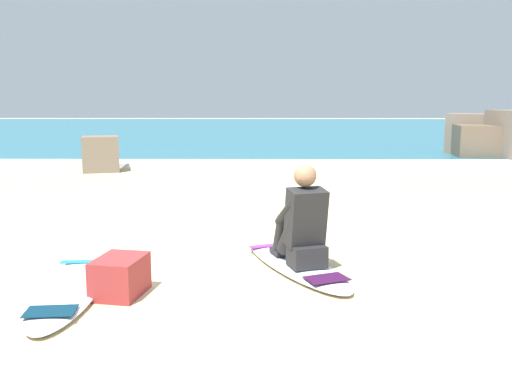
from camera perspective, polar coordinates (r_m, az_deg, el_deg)
The scene contains 9 objects.
ground_plane at distance 5.63m, azimuth -4.07°, elevation -7.44°, with size 80.00×80.00×0.00m, color #CCB584.
sea at distance 27.29m, azimuth -0.37°, elevation 6.03°, with size 80.00×28.00×0.10m, color teal.
breaking_foam at distance 13.63m, azimuth -1.32°, elevation 2.73°, with size 80.00×0.90×0.11m, color white.
surfboard_main at distance 5.56m, azimuth 3.87°, elevation -7.27°, with size 1.26×2.06×0.08m.
surfer_seated at distance 5.34m, azimuth 4.68°, elevation -3.53°, with size 0.54×0.77×0.95m.
surfboard_spare_near at distance 5.15m, azimuth -18.03°, elevation -9.09°, with size 0.73×2.17×0.08m.
rock_outcrop_distant at distance 16.24m, azimuth 22.91°, elevation 4.93°, with size 2.44×2.57×1.31m.
shoreline_rock at distance 12.97m, azimuth -15.35°, elevation 3.56°, with size 0.78×0.62×0.78m, color #756656.
beach_bag at distance 4.88m, azimuth -13.52°, elevation -8.39°, with size 0.36×0.48×0.32m, color maroon.
Camera 1 is at (0.45, -5.37, 1.62)m, focal length 39.77 mm.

